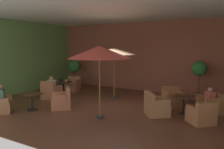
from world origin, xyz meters
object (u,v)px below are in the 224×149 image
Objects in this scene: cafe_table_mid_center at (184,99)px; patio_umbrella_center_beige at (114,51)px; cafe_table_front_left at (64,85)px; armchair_mid_center_north at (156,107)px; open_laptop at (62,81)px; patio_umbrella_tall_red at (99,52)px; patron_blue_shirt at (1,94)px; iced_drink_cup at (66,81)px; cafe_table_front_right at (32,98)px; armchair_mid_center_east at (201,115)px; patron_with_friend at (210,96)px; armchair_mid_center_south at (210,105)px; patron_by_window at (52,84)px; armchair_mid_center_west at (172,99)px; potted_tree_left_corner at (199,73)px; armchair_front_right_north at (1,105)px; potted_tree_mid_left at (74,69)px; armchair_front_left_north at (73,85)px; armchair_front_right_east at (62,101)px; armchair_front_left_east at (51,92)px.

patio_umbrella_center_beige is (-3.54, 0.93, 1.78)m from cafe_table_mid_center.
cafe_table_front_left is 0.63× the size of armchair_mid_center_north.
patio_umbrella_center_beige is 7.99× the size of open_laptop.
patio_umbrella_tall_red is 4.29m from patron_blue_shirt.
iced_drink_cup is 0.26m from open_laptop.
armchair_mid_center_north is 5.52m from iced_drink_cup.
armchair_mid_center_east is (6.23, 1.66, -0.21)m from cafe_table_front_right.
armchair_mid_center_south is at bearing 35.02° from patron_with_friend.
open_laptop is (-3.80, 2.23, -1.62)m from patio_umbrella_tall_red.
cafe_table_front_right is 6.35× the size of iced_drink_cup.
iced_drink_cup is 0.35× the size of open_laptop.
patio_umbrella_tall_red is at bearing -20.25° from patron_by_window.
armchair_mid_center_west is 2.32m from potted_tree_left_corner.
cafe_table_front_right is 3.09m from iced_drink_cup.
cafe_table_front_right is 1.19m from armchair_front_right_north.
armchair_mid_center_west is 6.94m from potted_tree_mid_left.
patron_blue_shirt is 1.19× the size of patron_with_friend.
cafe_table_mid_center is (5.49, 2.47, 0.07)m from cafe_table_front_right.
patio_umbrella_center_beige is (3.03, -0.49, 2.03)m from armchair_front_left_north.
armchair_mid_center_west is 5.67m from iced_drink_cup.
patron_with_friend is 1.87× the size of open_laptop.
patio_umbrella_tall_red is (-1.68, -1.29, 2.05)m from armchair_mid_center_north.
armchair_front_right_north is 5.46m from patio_umbrella_center_beige.
armchair_mid_center_east is 3.27× the size of open_laptop.
armchair_mid_center_east is at bearing 19.21° from patron_blue_shirt.
potted_tree_mid_left reaches higher than armchair_mid_center_west.
iced_drink_cup is (1.06, -2.00, -0.43)m from potted_tree_mid_left.
open_laptop is (-0.03, 3.56, 0.45)m from armchair_front_right_north.
armchair_mid_center_north is at bearing 25.75° from armchair_front_right_north.
patron_with_friend is (7.17, 3.87, -0.06)m from patron_blue_shirt.
cafe_table_front_left is 0.65× the size of armchair_front_right_east.
potted_tree_left_corner is (-0.56, 3.64, 1.02)m from armchair_mid_center_east.
patron_by_window is (-7.15, -1.23, 0.44)m from armchair_mid_center_south.
armchair_front_left_north is 8.25× the size of iced_drink_cup.
patio_umbrella_tall_red reaches higher than armchair_front_left_east.
open_laptop is at bearing 170.34° from armchair_mid_center_north.
cafe_table_front_left is at bearing 96.86° from patron_by_window.
patron_with_friend is at bearing 1.63° from cafe_table_front_left.
armchair_mid_center_north is 3.71m from patio_umbrella_center_beige.
armchair_front_left_north is 1.53× the size of patron_with_friend.
armchair_front_left_north is at bearing 100.27° from open_laptop.
armchair_mid_center_east is at bearing -81.31° from potted_tree_left_corner.
armchair_front_left_east is at bearing -82.54° from open_laptop.
armchair_front_left_east is 0.41m from patron_by_window.
patron_by_window is (-0.01, 0.05, 0.41)m from armchair_front_left_east.
patio_umbrella_center_beige is at bearing -9.27° from armchair_front_left_north.
patio_umbrella_center_beige is at bearing 56.67° from patron_blue_shirt.
patron_blue_shirt is at bearing -152.60° from cafe_table_mid_center.
patron_blue_shirt is at bearing -91.14° from patron_by_window.
armchair_front_left_north is 7.51m from armchair_mid_center_south.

